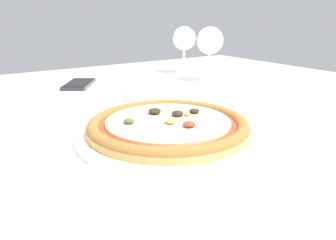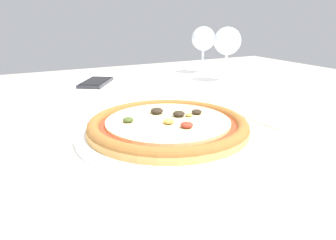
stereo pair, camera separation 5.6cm
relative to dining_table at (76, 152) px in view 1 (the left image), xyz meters
name	(u,v)px [view 1 (the left image)]	position (x,y,z in m)	size (l,w,h in m)	color
dining_table	(76,152)	(0.00, 0.00, 0.00)	(1.44, 0.99, 0.72)	brown
pizza_plate	(168,127)	(0.10, -0.20, 0.09)	(0.32, 0.32, 0.04)	white
wine_glass_far_left	(210,42)	(0.48, 0.14, 0.20)	(0.08, 0.08, 0.17)	silver
wine_glass_far_right	(184,40)	(0.50, 0.30, 0.19)	(0.08, 0.08, 0.16)	silver
cell_phone	(79,84)	(0.12, 0.29, 0.08)	(0.14, 0.16, 0.01)	#232328
napkin_folded	(277,112)	(0.37, -0.22, 0.08)	(0.16, 0.12, 0.01)	silver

